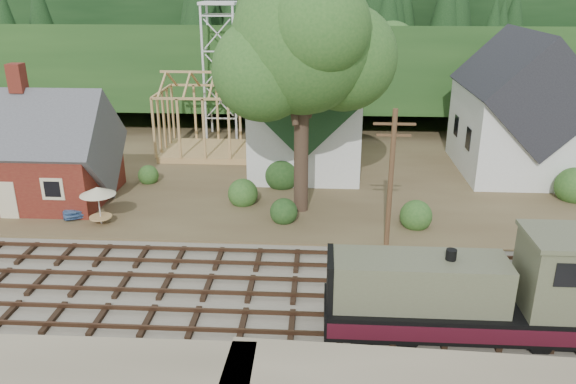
{
  "coord_description": "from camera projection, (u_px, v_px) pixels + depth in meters",
  "views": [
    {
      "loc": [
        3.21,
        -23.46,
        14.15
      ],
      "look_at": [
        1.42,
        6.0,
        3.0
      ],
      "focal_mm": 35.0,
      "sensor_mm": 36.0,
      "label": 1
    }
  ],
  "objects": [
    {
      "name": "ground",
      "position": [
        251.0,
        293.0,
        27.09
      ],
      "size": [
        140.0,
        140.0,
        0.0
      ],
      "primitive_type": "plane",
      "color": "#384C1E",
      "rests_on": "ground"
    },
    {
      "name": "railroad_bed",
      "position": [
        251.0,
        292.0,
        27.06
      ],
      "size": [
        64.0,
        11.0,
        0.16
      ],
      "primitive_type": "cube",
      "color": "#726B5B",
      "rests_on": "ground"
    },
    {
      "name": "village_flat",
      "position": [
        279.0,
        172.0,
        43.85
      ],
      "size": [
        64.0,
        26.0,
        0.3
      ],
      "primitive_type": "cube",
      "color": "brown",
      "rests_on": "ground"
    },
    {
      "name": "hillside",
      "position": [
        294.0,
        108.0,
        66.31
      ],
      "size": [
        70.0,
        28.96,
        12.74
      ],
      "primitive_type": "cube",
      "rotation": [
        -0.17,
        0.0,
        0.0
      ],
      "color": "#1E3F19",
      "rests_on": "ground"
    },
    {
      "name": "ridge",
      "position": [
        300.0,
        85.0,
        81.25
      ],
      "size": [
        80.0,
        20.0,
        12.0
      ],
      "primitive_type": "cube",
      "color": "black",
      "rests_on": "ground"
    },
    {
      "name": "depot",
      "position": [
        30.0,
        157.0,
        37.13
      ],
      "size": [
        10.8,
        7.41,
        9.0
      ],
      "color": "#5D1A15",
      "rests_on": "village_flat"
    },
    {
      "name": "church",
      "position": [
        306.0,
        104.0,
        43.52
      ],
      "size": [
        8.4,
        15.17,
        13.0
      ],
      "color": "silver",
      "rests_on": "village_flat"
    },
    {
      "name": "farmhouse",
      "position": [
        519.0,
        112.0,
        42.09
      ],
      "size": [
        8.4,
        10.8,
        10.6
      ],
      "color": "silver",
      "rests_on": "village_flat"
    },
    {
      "name": "timber_frame",
      "position": [
        211.0,
        120.0,
        46.82
      ],
      "size": [
        8.2,
        6.2,
        6.99
      ],
      "color": "tan",
      "rests_on": "village_flat"
    },
    {
      "name": "lattice_tower",
      "position": [
        220.0,
        30.0,
        50.03
      ],
      "size": [
        3.2,
        3.2,
        12.12
      ],
      "color": "silver",
      "rests_on": "village_flat"
    },
    {
      "name": "big_tree",
      "position": [
        305.0,
        52.0,
        32.77
      ],
      "size": [
        10.9,
        8.4,
        14.7
      ],
      "color": "#38281E",
      "rests_on": "village_flat"
    },
    {
      "name": "telegraph_pole_near",
      "position": [
        391.0,
        178.0,
        30.05
      ],
      "size": [
        2.2,
        0.28,
        8.0
      ],
      "color": "#4C331E",
      "rests_on": "ground"
    },
    {
      "name": "locomotive",
      "position": [
        482.0,
        294.0,
        22.98
      ],
      "size": [
        11.78,
        2.95,
        4.72
      ],
      "color": "black",
      "rests_on": "railroad_bed"
    },
    {
      "name": "car_blue",
      "position": [
        72.0,
        204.0,
        35.57
      ],
      "size": [
        2.75,
        3.57,
        1.14
      ],
      "primitive_type": "imported",
      "rotation": [
        0.0,
        0.0,
        0.49
      ],
      "color": "#5985BF",
      "rests_on": "village_flat"
    },
    {
      "name": "patio_set",
      "position": [
        98.0,
        193.0,
        33.42
      ],
      "size": [
        2.11,
        2.11,
        2.35
      ],
      "color": "silver",
      "rests_on": "village_flat"
    }
  ]
}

